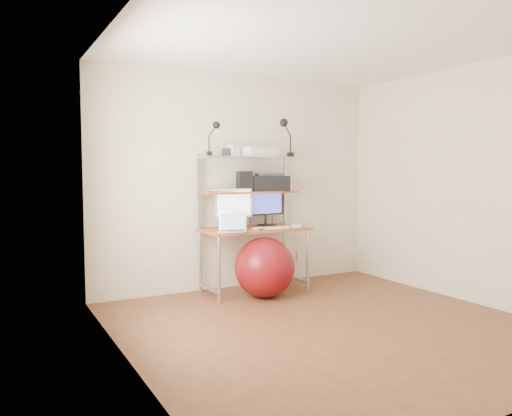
% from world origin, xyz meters
% --- Properties ---
extents(room, '(3.60, 3.60, 3.60)m').
position_xyz_m(room, '(0.00, 0.00, 1.25)').
color(room, brown).
rests_on(room, ground).
extents(computer_desk, '(1.20, 0.60, 1.57)m').
position_xyz_m(computer_desk, '(0.00, 1.50, 0.96)').
color(computer_desk, '#A84C20').
rests_on(computer_desk, ground).
extents(desktop, '(1.20, 0.60, 0.00)m').
position_xyz_m(desktop, '(0.00, 1.44, 0.74)').
color(desktop, '#A84C20').
rests_on(desktop, computer_desk).
extents(mid_shelf, '(1.18, 0.34, 0.00)m').
position_xyz_m(mid_shelf, '(0.00, 1.57, 1.15)').
color(mid_shelf, '#A84C20').
rests_on(mid_shelf, computer_desk).
extents(top_shelf, '(1.18, 0.34, 0.00)m').
position_xyz_m(top_shelf, '(0.00, 1.57, 1.55)').
color(top_shelf, '#B0B0B5').
rests_on(top_shelf, computer_desk).
extents(floor, '(3.60, 3.60, 0.00)m').
position_xyz_m(floor, '(0.00, 0.00, 0.00)').
color(floor, brown).
rests_on(floor, ground).
extents(wall_outlet, '(0.08, 0.01, 0.12)m').
position_xyz_m(wall_outlet, '(0.85, 1.79, 0.30)').
color(wall_outlet, silver).
rests_on(wall_outlet, room).
extents(monitor_silver, '(0.43, 0.18, 0.48)m').
position_xyz_m(monitor_silver, '(-0.22, 1.53, 1.00)').
color(monitor_silver, silver).
rests_on(monitor_silver, desktop).
extents(monitor_black, '(0.50, 0.16, 0.50)m').
position_xyz_m(monitor_black, '(0.23, 1.59, 0.99)').
color(monitor_black, black).
rests_on(monitor_black, desktop).
extents(laptop, '(0.37, 0.35, 0.26)m').
position_xyz_m(laptop, '(-0.36, 1.27, 0.78)').
color(laptop, silver).
rests_on(laptop, desktop).
extents(keyboard, '(0.44, 0.16, 0.01)m').
position_xyz_m(keyboard, '(0.13, 1.30, 0.75)').
color(keyboard, silver).
rests_on(keyboard, desktop).
extents(mouse, '(0.11, 0.07, 0.03)m').
position_xyz_m(mouse, '(0.47, 1.29, 0.75)').
color(mouse, silver).
rests_on(mouse, desktop).
extents(mac_mini, '(0.19, 0.19, 0.03)m').
position_xyz_m(mac_mini, '(0.54, 1.56, 0.76)').
color(mac_mini, silver).
rests_on(mac_mini, desktop).
extents(phone, '(0.08, 0.13, 0.01)m').
position_xyz_m(phone, '(-0.01, 1.30, 0.74)').
color(phone, black).
rests_on(phone, desktop).
extents(printer, '(0.50, 0.41, 0.21)m').
position_xyz_m(printer, '(0.26, 1.56, 1.25)').
color(printer, black).
rests_on(printer, mid_shelf).
extents(nas_cube, '(0.18, 0.18, 0.23)m').
position_xyz_m(nas_cube, '(-0.06, 1.57, 1.27)').
color(nas_cube, black).
rests_on(nas_cube, mid_shelf).
extents(red_box, '(0.21, 0.17, 0.05)m').
position_xyz_m(red_box, '(0.14, 1.51, 1.18)').
color(red_box, red).
rests_on(red_box, mid_shelf).
extents(scanner, '(0.49, 0.37, 0.11)m').
position_xyz_m(scanner, '(0.13, 1.60, 1.61)').
color(scanner, silver).
rests_on(scanner, top_shelf).
extents(box_white, '(0.13, 0.11, 0.12)m').
position_xyz_m(box_white, '(-0.20, 1.55, 1.61)').
color(box_white, silver).
rests_on(box_white, top_shelf).
extents(box_grey, '(0.11, 0.11, 0.09)m').
position_xyz_m(box_grey, '(-0.28, 1.58, 1.60)').
color(box_grey, '#2E2E30').
rests_on(box_grey, top_shelf).
extents(clip_lamp_left, '(0.15, 0.08, 0.37)m').
position_xyz_m(clip_lamp_left, '(-0.47, 1.46, 1.82)').
color(clip_lamp_left, black).
rests_on(clip_lamp_left, top_shelf).
extents(clip_lamp_right, '(0.18, 0.10, 0.45)m').
position_xyz_m(clip_lamp_right, '(0.46, 1.52, 1.88)').
color(clip_lamp_right, black).
rests_on(clip_lamp_right, top_shelf).
extents(exercise_ball, '(0.66, 0.66, 0.66)m').
position_xyz_m(exercise_ball, '(-0.02, 1.16, 0.33)').
color(exercise_ball, maroon).
rests_on(exercise_ball, floor).
extents(paper_stack, '(0.37, 0.41, 0.02)m').
position_xyz_m(paper_stack, '(-0.37, 1.57, 1.16)').
color(paper_stack, white).
rests_on(paper_stack, mid_shelf).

